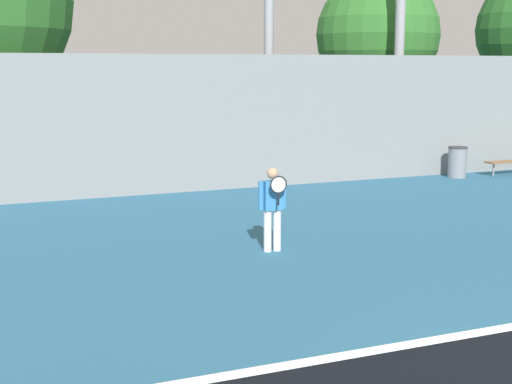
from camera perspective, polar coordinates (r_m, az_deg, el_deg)
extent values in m
cylinder|color=silver|center=(12.75, 0.93, -3.12)|extent=(0.14, 0.14, 0.76)
cylinder|color=silver|center=(12.82, 1.70, -3.06)|extent=(0.14, 0.14, 0.76)
cube|color=teal|center=(12.66, 1.33, -0.26)|extent=(0.34, 0.21, 0.52)
cylinder|color=teal|center=(12.58, 0.41, -0.29)|extent=(0.10, 0.10, 0.51)
cylinder|color=teal|center=(12.74, 2.23, -0.17)|extent=(0.10, 0.10, 0.51)
sphere|color=tan|center=(12.59, 1.33, 1.50)|extent=(0.21, 0.21, 0.21)
cylinder|color=black|center=(12.40, 1.81, -0.58)|extent=(0.03, 0.03, 0.22)
torus|color=black|center=(12.36, 1.81, 0.59)|extent=(0.31, 0.03, 0.31)
cylinder|color=silver|center=(12.36, 1.81, 0.59)|extent=(0.27, 0.01, 0.27)
cylinder|color=gray|center=(22.61, 18.46, 1.70)|extent=(0.06, 0.06, 0.40)
cylinder|color=gray|center=(22.04, 15.80, 2.27)|extent=(0.54, 0.54, 0.88)
cylinder|color=#333338|center=(21.98, 15.86, 3.45)|extent=(0.57, 0.57, 0.04)
cube|color=gray|center=(18.70, -5.60, 5.44)|extent=(27.75, 0.06, 3.59)
cylinder|color=brown|center=(24.99, 9.52, 5.44)|extent=(0.48, 0.48, 2.65)
sphere|color=#2D6B28|center=(24.94, 9.72, 12.30)|extent=(4.16, 4.16, 4.16)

